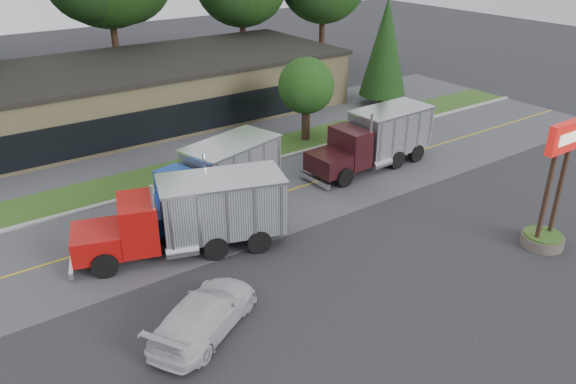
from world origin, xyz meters
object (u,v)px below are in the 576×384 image
Objects in this scene: dump_truck_blue at (216,178)px; rally_car at (204,314)px; dump_truck_maroon at (377,137)px; bilo_sign at (550,206)px; dump_truck_red at (194,214)px.

rally_car is at bearing 43.29° from dump_truck_blue.
dump_truck_blue is 1.03× the size of dump_truck_maroon.
rally_car is at bearing 24.24° from dump_truck_maroon.
bilo_sign is 11.43m from dump_truck_maroon.
dump_truck_blue is at bearing -4.11° from dump_truck_maroon.
bilo_sign reaches higher than dump_truck_blue.
dump_truck_red and dump_truck_maroon have the same top height.
dump_truck_red is 1.08× the size of dump_truck_blue.
dump_truck_red is at bearing 8.40° from dump_truck_maroon.
dump_truck_blue is 10.76m from dump_truck_maroon.
dump_truck_maroon reaches higher than rally_car.
bilo_sign is at bearing 86.49° from dump_truck_maroon.
bilo_sign reaches higher than dump_truck_red.
bilo_sign is at bearing 116.39° from dump_truck_blue.
bilo_sign reaches higher than dump_truck_maroon.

